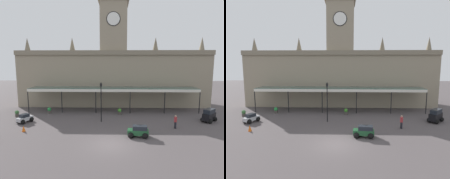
# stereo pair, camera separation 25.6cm
# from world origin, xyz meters

# --- Properties ---
(ground_plane) EXTENTS (140.00, 140.00, 0.00)m
(ground_plane) POSITION_xyz_m (0.00, 0.00, 0.00)
(ground_plane) COLOR #4E4647
(station_building) EXTENTS (35.04, 6.04, 19.96)m
(station_building) POSITION_xyz_m (0.00, 18.44, 6.19)
(station_building) COLOR gray
(station_building) RESTS_ON ground
(entrance_canopy) EXTENTS (27.81, 3.26, 3.98)m
(entrance_canopy) POSITION_xyz_m (0.00, 13.19, 3.82)
(entrance_canopy) COLOR #38564C
(entrance_canopy) RESTS_ON ground
(car_silver_sedan) EXTENTS (2.03, 2.24, 1.19)m
(car_silver_sedan) POSITION_xyz_m (-11.88, 6.70, 0.50)
(car_silver_sedan) COLOR #B2B5BA
(car_silver_sedan) RESTS_ON ground
(car_black_van) EXTENTS (2.53, 2.50, 1.77)m
(car_black_van) POSITION_xyz_m (13.36, 7.71, 0.81)
(car_black_van) COLOR black
(car_black_van) RESTS_ON ground
(car_green_estate) EXTENTS (2.32, 1.68, 1.27)m
(car_green_estate) POSITION_xyz_m (2.98, 2.01, 0.56)
(car_green_estate) COLOR #1E512D
(car_green_estate) RESTS_ON ground
(pedestrian_near_entrance) EXTENTS (0.34, 0.39, 1.67)m
(pedestrian_near_entrance) POSITION_xyz_m (7.87, 4.86, 0.91)
(pedestrian_near_entrance) COLOR black
(pedestrian_near_entrance) RESTS_ON ground
(victorian_lamppost) EXTENTS (0.30, 0.30, 5.45)m
(victorian_lamppost) POSITION_xyz_m (-1.51, 7.29, 3.35)
(victorian_lamppost) COLOR black
(victorian_lamppost) RESTS_ON ground
(traffic_cone) EXTENTS (0.40, 0.40, 0.73)m
(traffic_cone) POSITION_xyz_m (-10.35, 3.30, 0.36)
(traffic_cone) COLOR orange
(traffic_cone) RESTS_ON ground
(planter_by_canopy) EXTENTS (0.60, 0.60, 0.96)m
(planter_by_canopy) POSITION_xyz_m (-14.46, 9.46, 0.49)
(planter_by_canopy) COLOR #47423D
(planter_by_canopy) RESTS_ON ground
(planter_forecourt_centre) EXTENTS (0.60, 0.60, 0.96)m
(planter_forecourt_centre) POSITION_xyz_m (-10.26, 11.49, 0.49)
(planter_forecourt_centre) COLOR #47423D
(planter_forecourt_centre) RESTS_ON ground
(planter_near_kerb) EXTENTS (0.60, 0.60, 0.96)m
(planter_near_kerb) POSITION_xyz_m (1.07, 11.02, 0.49)
(planter_near_kerb) COLOR #47423D
(planter_near_kerb) RESTS_ON ground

